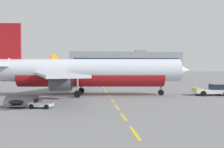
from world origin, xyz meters
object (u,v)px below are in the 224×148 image
at_px(fuel_service_truck, 143,79).
at_px(baggage_train, 5,103).
at_px(airliner_foreground, 88,72).
at_px(airliner_mid_left, 31,71).
at_px(pushback_tug, 213,90).

height_order(fuel_service_truck, baggage_train, fuel_service_truck).
bearing_deg(airliner_foreground, baggage_train, -129.69).
distance_m(fuel_service_truck, baggage_train, 41.18).
distance_m(airliner_mid_left, baggage_train, 71.61).
height_order(pushback_tug, baggage_train, pushback_tug).
bearing_deg(airliner_mid_left, airliner_foreground, -69.25).
relative_size(airliner_foreground, fuel_service_truck, 5.11).
height_order(pushback_tug, airliner_mid_left, airliner_mid_left).
bearing_deg(pushback_tug, fuel_service_truck, 107.38).
relative_size(airliner_mid_left, fuel_service_truck, 3.48).
height_order(airliner_foreground, fuel_service_truck, airliner_foreground).
relative_size(airliner_mid_left, baggage_train, 2.04).
bearing_deg(airliner_foreground, airliner_mid_left, 110.75).
bearing_deg(pushback_tug, airliner_foreground, 175.71).
relative_size(pushback_tug, fuel_service_truck, 0.91).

